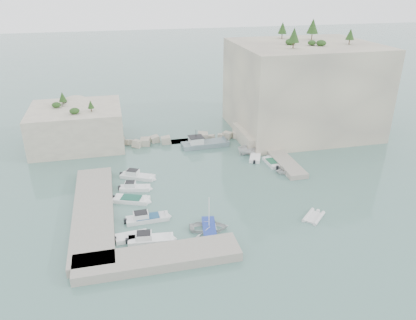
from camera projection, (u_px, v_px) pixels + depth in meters
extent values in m
plane|color=slate|center=(218.00, 196.00, 57.35)|extent=(400.00, 400.00, 0.00)
cube|color=beige|center=(302.00, 88.00, 79.08)|extent=(26.00, 22.00, 17.00)
cube|color=beige|center=(261.00, 136.00, 75.53)|extent=(8.00, 10.00, 2.50)
cube|color=beige|center=(77.00, 126.00, 73.80)|extent=(16.00, 14.00, 7.00)
cube|color=#9E9689|center=(93.00, 211.00, 52.63)|extent=(5.00, 24.00, 1.10)
cube|color=#9E9689|center=(158.00, 258.00, 43.93)|extent=(18.00, 4.00, 1.10)
cube|color=#9E9689|center=(280.00, 157.00, 68.90)|extent=(3.00, 16.00, 0.80)
cube|color=beige|center=(183.00, 138.00, 76.33)|extent=(28.00, 3.00, 1.40)
imported|color=silver|center=(209.00, 230.00, 49.81)|extent=(5.30, 4.16, 0.99)
imported|color=silver|center=(284.00, 174.00, 63.95)|extent=(2.87, 2.49, 1.49)
imported|color=silver|center=(251.00, 153.00, 71.22)|extent=(5.43, 3.00, 1.98)
cylinder|color=white|center=(209.00, 211.00, 48.74)|extent=(0.10, 0.10, 4.20)
cone|color=#1E4219|center=(294.00, 35.00, 69.14)|extent=(1.96, 1.96, 2.45)
cone|color=#1E4219|center=(313.00, 26.00, 78.67)|extent=(2.24, 2.24, 2.80)
cone|color=#1E4219|center=(350.00, 34.00, 73.64)|extent=(1.57, 1.57, 1.96)
cone|color=#1E4219|center=(283.00, 28.00, 80.48)|extent=(1.79, 1.79, 2.24)
cone|color=#1E4219|center=(62.00, 97.00, 73.03)|extent=(1.40, 1.40, 1.75)
cone|color=#1E4219|center=(91.00, 104.00, 69.79)|extent=(1.12, 1.12, 1.40)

